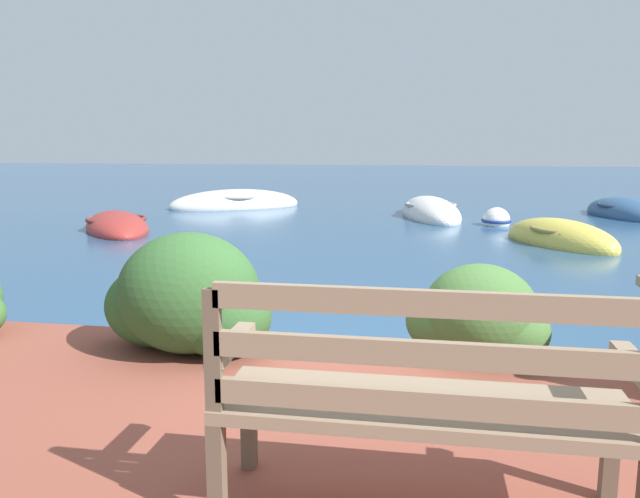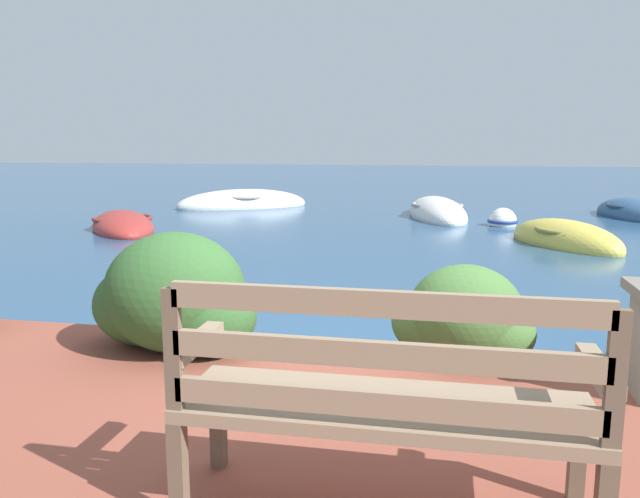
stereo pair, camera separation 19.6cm
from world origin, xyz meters
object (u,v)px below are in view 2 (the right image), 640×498
park_bench (383,398)px  rowboat_distant (243,205)px  rowboat_outer (634,214)px  rowboat_mid (123,227)px  rowboat_far (437,214)px  rowboat_nearest (565,241)px  mooring_buoy (503,221)px

park_bench → rowboat_distant: (-4.74, 12.81, -0.64)m
park_bench → rowboat_outer: (4.30, 12.44, -0.64)m
rowboat_mid → rowboat_far: bearing=-95.9°
rowboat_far → rowboat_distant: bearing=63.3°
rowboat_nearest → rowboat_far: bearing=179.7°
rowboat_far → rowboat_outer: 4.30m
rowboat_distant → mooring_buoy: rowboat_distant is taller
rowboat_nearest → rowboat_far: 3.95m
rowboat_nearest → rowboat_far: (-2.05, 3.38, 0.00)m
rowboat_nearest → rowboat_outer: bearing=121.3°
park_bench → rowboat_mid: 10.24m
rowboat_far → rowboat_distant: size_ratio=0.94×
rowboat_mid → park_bench: bearing=179.6°
rowboat_outer → rowboat_nearest: bearing=139.9°
rowboat_nearest → rowboat_distant: size_ratio=0.70×
rowboat_far → mooring_buoy: 1.75m
rowboat_nearest → mooring_buoy: (-0.77, 2.19, 0.03)m
park_bench → rowboat_mid: (-5.68, 8.50, -0.65)m
park_bench → rowboat_outer: park_bench is taller
rowboat_distant → mooring_buoy: 6.56m
rowboat_outer → rowboat_far: bearing=88.4°
park_bench → mooring_buoy: bearing=87.2°
rowboat_outer → rowboat_mid: bearing=98.6°
rowboat_nearest → rowboat_outer: (2.17, 4.23, 0.00)m
rowboat_outer → park_bench: bearing=148.0°
rowboat_nearest → mooring_buoy: rowboat_nearest is taller
rowboat_far → rowboat_distant: (-4.82, 1.22, 0.00)m
rowboat_distant → park_bench: bearing=-102.5°
rowboat_far → rowboat_mid: bearing=105.7°
rowboat_nearest → park_bench: bearing=-46.0°
rowboat_distant → rowboat_far: bearing=-47.0°
mooring_buoy → rowboat_distant: bearing=158.5°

